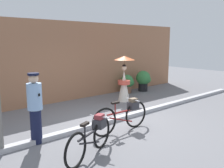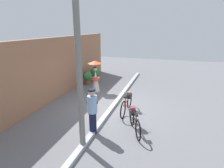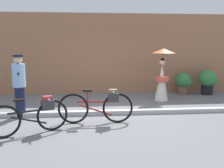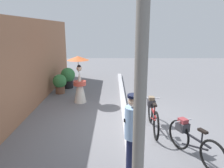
{
  "view_description": "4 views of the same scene",
  "coord_description": "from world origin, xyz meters",
  "px_view_note": "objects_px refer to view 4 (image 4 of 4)",
  "views": [
    {
      "loc": [
        -4.53,
        -5.29,
        2.38
      ],
      "look_at": [
        0.2,
        0.27,
        1.1
      ],
      "focal_mm": 38.96,
      "sensor_mm": 36.0,
      "label": 1
    },
    {
      "loc": [
        -7.89,
        -2.43,
        3.68
      ],
      "look_at": [
        0.52,
        0.19,
        1.01
      ],
      "focal_mm": 30.27,
      "sensor_mm": 36.0,
      "label": 2
    },
    {
      "loc": [
        -0.5,
        -6.72,
        1.91
      ],
      "look_at": [
        0.15,
        0.26,
        0.83
      ],
      "focal_mm": 39.77,
      "sensor_mm": 36.0,
      "label": 3
    },
    {
      "loc": [
        -6.09,
        0.39,
        2.83
      ],
      "look_at": [
        0.35,
        0.42,
        1.17
      ],
      "focal_mm": 34.81,
      "sensor_mm": 36.0,
      "label": 4
    }
  ],
  "objects_px": {
    "utility_pole": "(141,62)",
    "bicycle_near_officer": "(192,140)",
    "bicycle_far_side": "(153,114)",
    "person_with_parasol": "(79,79)",
    "potted_plant_by_door": "(60,83)",
    "potted_plant_small": "(68,77)",
    "person_officer": "(133,134)"
  },
  "relations": [
    {
      "from": "utility_pole",
      "to": "bicycle_near_officer",
      "type": "bearing_deg",
      "value": -43.15
    },
    {
      "from": "bicycle_near_officer",
      "to": "utility_pole",
      "type": "xyz_separation_m",
      "value": [
        -1.46,
        1.37,
        1.97
      ]
    },
    {
      "from": "bicycle_near_officer",
      "to": "bicycle_far_side",
      "type": "height_order",
      "value": "bicycle_far_side"
    },
    {
      "from": "bicycle_far_side",
      "to": "person_with_parasol",
      "type": "xyz_separation_m",
      "value": [
        2.32,
        2.44,
        0.48
      ]
    },
    {
      "from": "potted_plant_by_door",
      "to": "utility_pole",
      "type": "relative_size",
      "value": 0.18
    },
    {
      "from": "bicycle_near_officer",
      "to": "utility_pole",
      "type": "bearing_deg",
      "value": 136.85
    },
    {
      "from": "potted_plant_small",
      "to": "bicycle_far_side",
      "type": "bearing_deg",
      "value": -143.26
    },
    {
      "from": "person_officer",
      "to": "potted_plant_by_door",
      "type": "distance_m",
      "value": 6.27
    },
    {
      "from": "bicycle_far_side",
      "to": "potted_plant_by_door",
      "type": "height_order",
      "value": "potted_plant_by_door"
    },
    {
      "from": "bicycle_far_side",
      "to": "person_with_parasol",
      "type": "bearing_deg",
      "value": 46.49
    },
    {
      "from": "person_with_parasol",
      "to": "bicycle_near_officer",
      "type": "bearing_deg",
      "value": -141.1
    },
    {
      "from": "utility_pole",
      "to": "potted_plant_by_door",
      "type": "bearing_deg",
      "value": 22.97
    },
    {
      "from": "person_officer",
      "to": "potted_plant_small",
      "type": "xyz_separation_m",
      "value": [
        6.53,
        2.56,
        -0.33
      ]
    },
    {
      "from": "person_officer",
      "to": "utility_pole",
      "type": "bearing_deg",
      "value": 179.59
    },
    {
      "from": "person_with_parasol",
      "to": "utility_pole",
      "type": "relative_size",
      "value": 0.38
    },
    {
      "from": "person_with_parasol",
      "to": "potted_plant_small",
      "type": "bearing_deg",
      "value": 22.33
    },
    {
      "from": "potted_plant_by_door",
      "to": "potted_plant_small",
      "type": "distance_m",
      "value": 0.93
    },
    {
      "from": "bicycle_near_officer",
      "to": "potted_plant_by_door",
      "type": "distance_m",
      "value": 6.46
    },
    {
      "from": "person_officer",
      "to": "person_with_parasol",
      "type": "bearing_deg",
      "value": 20.9
    },
    {
      "from": "person_officer",
      "to": "potted_plant_small",
      "type": "bearing_deg",
      "value": 21.37
    },
    {
      "from": "utility_pole",
      "to": "bicycle_far_side",
      "type": "bearing_deg",
      "value": -14.61
    },
    {
      "from": "person_with_parasol",
      "to": "potted_plant_by_door",
      "type": "bearing_deg",
      "value": 41.12
    },
    {
      "from": "person_officer",
      "to": "utility_pole",
      "type": "height_order",
      "value": "utility_pole"
    },
    {
      "from": "bicycle_far_side",
      "to": "person_officer",
      "type": "bearing_deg",
      "value": 160.16
    },
    {
      "from": "bicycle_near_officer",
      "to": "potted_plant_small",
      "type": "bearing_deg",
      "value": 33.6
    },
    {
      "from": "person_with_parasol",
      "to": "bicycle_far_side",
      "type": "bearing_deg",
      "value": -133.51
    },
    {
      "from": "utility_pole",
      "to": "potted_plant_small",
      "type": "bearing_deg",
      "value": 19.11
    },
    {
      "from": "bicycle_far_side",
      "to": "person_officer",
      "type": "xyz_separation_m",
      "value": [
        -2.1,
        0.76,
        0.44
      ]
    },
    {
      "from": "person_officer",
      "to": "potted_plant_small",
      "type": "relative_size",
      "value": 1.69
    },
    {
      "from": "bicycle_near_officer",
      "to": "potted_plant_by_door",
      "type": "height_order",
      "value": "potted_plant_by_door"
    },
    {
      "from": "person_with_parasol",
      "to": "utility_pole",
      "type": "xyz_separation_m",
      "value": [
        -5.24,
        -1.68,
        1.47
      ]
    },
    {
      "from": "potted_plant_by_door",
      "to": "potted_plant_small",
      "type": "height_order",
      "value": "potted_plant_small"
    }
  ]
}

